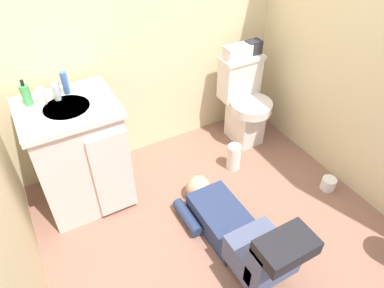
% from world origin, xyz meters
% --- Properties ---
extents(ground_plane, '(2.72, 3.16, 0.04)m').
position_xyz_m(ground_plane, '(0.00, 0.00, -0.02)').
color(ground_plane, '#8B6050').
extents(wall_back, '(2.38, 0.08, 2.40)m').
position_xyz_m(wall_back, '(0.00, 1.12, 1.20)').
color(wall_back, beige).
rests_on(wall_back, ground_plane).
extents(toilet, '(0.36, 0.46, 0.75)m').
position_xyz_m(toilet, '(0.74, 0.79, 0.37)').
color(toilet, silver).
rests_on(toilet, ground_plane).
extents(vanity_cabinet, '(0.60, 0.53, 0.82)m').
position_xyz_m(vanity_cabinet, '(-0.68, 0.73, 0.42)').
color(vanity_cabinet, silver).
rests_on(vanity_cabinet, ground_plane).
extents(faucet, '(0.02, 0.02, 0.10)m').
position_xyz_m(faucet, '(-0.68, 0.87, 0.87)').
color(faucet, silver).
rests_on(faucet, vanity_cabinet).
extents(person_plumber, '(0.39, 1.06, 0.52)m').
position_xyz_m(person_plumber, '(0.03, -0.18, 0.18)').
color(person_plumber, navy).
rests_on(person_plumber, ground_plane).
extents(tissue_box, '(0.22, 0.11, 0.10)m').
position_xyz_m(tissue_box, '(0.70, 0.88, 0.80)').
color(tissue_box, silver).
rests_on(tissue_box, toilet).
extents(toiletry_bag, '(0.12, 0.09, 0.11)m').
position_xyz_m(toiletry_bag, '(0.85, 0.88, 0.81)').
color(toiletry_bag, '#26262D').
rests_on(toiletry_bag, toilet).
extents(soap_dispenser, '(0.06, 0.06, 0.17)m').
position_xyz_m(soap_dispenser, '(-0.87, 0.85, 0.89)').
color(soap_dispenser, '#439E55').
rests_on(soap_dispenser, vanity_cabinet).
extents(bottle_white, '(0.05, 0.05, 0.11)m').
position_xyz_m(bottle_white, '(-0.79, 0.82, 0.87)').
color(bottle_white, white).
rests_on(bottle_white, vanity_cabinet).
extents(bottle_clear, '(0.04, 0.04, 0.11)m').
position_xyz_m(bottle_clear, '(-0.70, 0.82, 0.87)').
color(bottle_clear, silver).
rests_on(bottle_clear, vanity_cabinet).
extents(bottle_blue, '(0.04, 0.04, 0.15)m').
position_xyz_m(bottle_blue, '(-0.63, 0.87, 0.89)').
color(bottle_blue, '#3F67B3').
rests_on(bottle_blue, vanity_cabinet).
extents(paper_towel_roll, '(0.11, 0.11, 0.23)m').
position_xyz_m(paper_towel_roll, '(0.44, 0.47, 0.11)').
color(paper_towel_roll, white).
rests_on(paper_towel_roll, ground_plane).
extents(toilet_paper_roll, '(0.11, 0.11, 0.10)m').
position_xyz_m(toilet_paper_roll, '(0.95, -0.08, 0.05)').
color(toilet_paper_roll, white).
rests_on(toilet_paper_roll, ground_plane).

